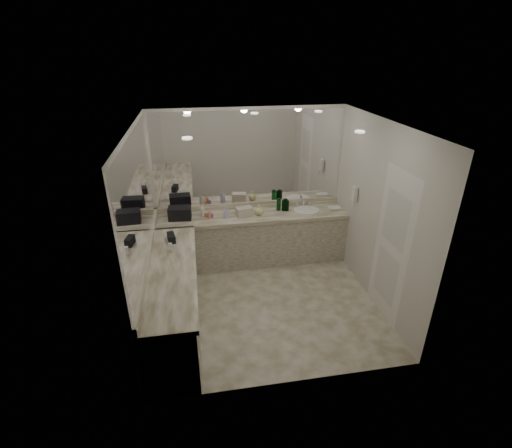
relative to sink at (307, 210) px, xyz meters
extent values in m
plane|color=beige|center=(-0.95, -1.20, -0.90)|extent=(3.20, 3.20, 0.00)
plane|color=white|center=(-0.95, -1.20, 1.71)|extent=(3.20, 3.20, 0.00)
cube|color=beige|center=(-0.95, 0.30, 0.41)|extent=(3.20, 0.02, 2.60)
cube|color=beige|center=(-2.55, -1.20, 0.41)|extent=(0.02, 3.00, 2.60)
cube|color=beige|center=(0.65, -1.20, 0.41)|extent=(0.02, 3.00, 2.60)
cube|color=beige|center=(-0.95, 0.00, -0.48)|extent=(3.20, 0.60, 0.84)
cube|color=beige|center=(-0.95, -0.01, -0.03)|extent=(3.20, 0.64, 0.06)
cube|color=beige|center=(-2.25, -1.50, -0.48)|extent=(0.60, 2.40, 0.84)
cube|color=beige|center=(-2.24, -1.50, -0.03)|extent=(0.64, 2.42, 0.06)
cube|color=beige|center=(-0.95, 0.28, 0.05)|extent=(3.20, 0.04, 0.10)
cube|color=beige|center=(-2.53, -1.20, 0.05)|extent=(0.04, 3.00, 0.10)
cube|color=white|center=(-0.95, 0.29, 0.88)|extent=(3.12, 0.01, 1.55)
cube|color=white|center=(-2.54, -1.20, 0.88)|extent=(0.01, 2.92, 1.55)
cylinder|color=white|center=(0.00, 0.00, 0.00)|extent=(0.44, 0.44, 0.03)
cube|color=silver|center=(0.00, 0.21, 0.07)|extent=(0.24, 0.16, 0.14)
cube|color=white|center=(0.61, -0.50, 0.46)|extent=(0.06, 0.10, 0.24)
cube|color=white|center=(0.64, -1.70, 0.16)|extent=(0.02, 0.82, 2.10)
cube|color=black|center=(-2.14, 0.01, 0.11)|extent=(0.38, 0.25, 0.21)
cube|color=black|center=(-2.25, -0.76, 0.06)|extent=(0.13, 0.22, 0.11)
cube|color=beige|center=(-1.09, -0.04, 0.08)|extent=(0.28, 0.20, 0.15)
cube|color=white|center=(0.48, -0.04, 0.02)|extent=(0.22, 0.15, 0.04)
cylinder|color=white|center=(-2.25, -1.06, 0.07)|extent=(0.05, 0.05, 0.12)
imported|color=silver|center=(-1.77, 0.05, 0.11)|extent=(0.10, 0.10, 0.21)
imported|color=silver|center=(-1.39, -0.05, 0.10)|extent=(0.10, 0.10, 0.19)
imported|color=#DFD689|center=(-0.84, -0.04, 0.09)|extent=(0.18, 0.18, 0.18)
cylinder|color=#0B5017|center=(-0.39, 0.05, 0.10)|extent=(0.07, 0.07, 0.18)
cylinder|color=#0B5017|center=(-0.34, 0.04, 0.10)|extent=(0.07, 0.07, 0.18)
cylinder|color=#0B5017|center=(-0.38, 0.08, 0.10)|extent=(0.07, 0.07, 0.18)
cylinder|color=#0B5017|center=(-0.48, 0.09, 0.11)|extent=(0.07, 0.07, 0.21)
cylinder|color=#0B5017|center=(-0.36, 0.07, 0.11)|extent=(0.07, 0.07, 0.20)
cylinder|color=#E57F66|center=(-1.71, 0.01, 0.04)|extent=(0.05, 0.05, 0.07)
cylinder|color=white|center=(-2.20, 0.00, 0.04)|extent=(0.04, 0.04, 0.07)
cylinder|color=#9966B2|center=(-1.63, -0.01, 0.04)|extent=(0.06, 0.06, 0.07)
cylinder|color=#E57F66|center=(-1.66, -0.04, 0.06)|extent=(0.05, 0.05, 0.11)
cylinder|color=#9966B2|center=(-1.18, -0.04, 0.06)|extent=(0.06, 0.06, 0.11)
camera|label=1|loc=(-1.84, -5.61, 2.55)|focal=26.00mm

